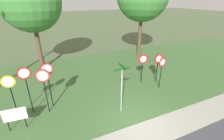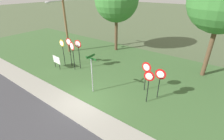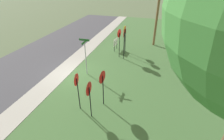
# 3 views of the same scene
# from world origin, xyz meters

# --- Properties ---
(ground_plane) EXTENTS (160.00, 160.00, 0.00)m
(ground_plane) POSITION_xyz_m (0.00, 0.00, 0.00)
(ground_plane) COLOR #4C5B3D
(road_asphalt) EXTENTS (44.00, 6.40, 0.01)m
(road_asphalt) POSITION_xyz_m (0.00, -4.80, 0.01)
(road_asphalt) COLOR #3D3D42
(road_asphalt) RESTS_ON ground_plane
(sidewalk_strip) EXTENTS (44.00, 1.60, 0.06)m
(sidewalk_strip) POSITION_xyz_m (0.00, -0.80, 0.03)
(sidewalk_strip) COLOR #99968C
(sidewalk_strip) RESTS_ON ground_plane
(grass_median) EXTENTS (44.00, 12.00, 0.04)m
(grass_median) POSITION_xyz_m (0.00, 6.00, 0.02)
(grass_median) COLOR #3D6033
(grass_median) RESTS_ON ground_plane
(stop_sign_near_left) EXTENTS (0.72, 0.13, 2.87)m
(stop_sign_near_left) POSITION_xyz_m (-3.92, 3.50, 2.13)
(stop_sign_near_left) COLOR black
(stop_sign_near_left) RESTS_ON grass_median
(stop_sign_near_right) EXTENTS (0.69, 0.12, 2.87)m
(stop_sign_near_right) POSITION_xyz_m (-5.03, 3.39, 2.11)
(stop_sign_near_right) COLOR black
(stop_sign_near_right) RESTS_ON grass_median
(stop_sign_far_left) EXTENTS (0.67, 0.09, 2.65)m
(stop_sign_far_left) POSITION_xyz_m (-5.78, 3.14, 1.94)
(stop_sign_far_left) COLOR black
(stop_sign_far_left) RESTS_ON grass_median
(stop_sign_far_center) EXTENTS (0.74, 0.17, 2.75)m
(stop_sign_far_center) POSITION_xyz_m (-4.17, 3.01, 2.05)
(stop_sign_far_center) COLOR black
(stop_sign_far_center) RESTS_ON grass_median
(yield_sign_near_left) EXTENTS (0.71, 0.13, 2.40)m
(yield_sign_near_left) POSITION_xyz_m (3.53, 2.55, 1.83)
(yield_sign_near_left) COLOR black
(yield_sign_near_left) RESTS_ON grass_median
(yield_sign_near_right) EXTENTS (0.76, 0.10, 2.30)m
(yield_sign_near_right) POSITION_xyz_m (3.95, 3.46, 1.75)
(yield_sign_near_right) COLOR black
(yield_sign_near_right) RESTS_ON grass_median
(yield_sign_far_left) EXTENTS (0.76, 0.14, 2.36)m
(yield_sign_far_left) POSITION_xyz_m (2.77, 3.79, 1.80)
(yield_sign_far_left) COLOR black
(yield_sign_far_left) RESTS_ON grass_median
(street_name_post) EXTENTS (0.96, 0.82, 2.97)m
(street_name_post) POSITION_xyz_m (-0.30, 1.34, 1.81)
(street_name_post) COLOR #9EA0A8
(street_name_post) RESTS_ON grass_median
(utility_pole) EXTENTS (2.10, 2.29, 8.06)m
(utility_pole) POSITION_xyz_m (-8.48, 5.85, 4.41)
(utility_pole) COLOR brown
(utility_pole) RESTS_ON grass_median
(notice_board) EXTENTS (1.10, 0.12, 1.25)m
(notice_board) POSITION_xyz_m (-5.74, 2.24, 0.87)
(notice_board) COLOR black
(notice_board) RESTS_ON grass_median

